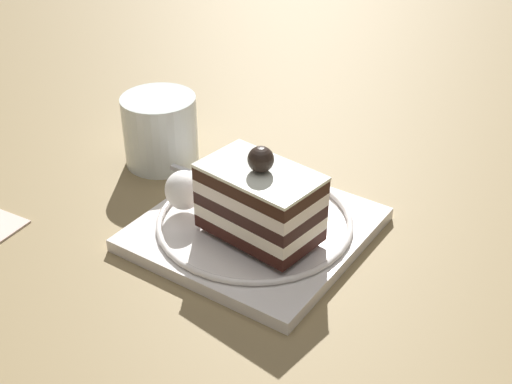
% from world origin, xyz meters
% --- Properties ---
extents(ground_plane, '(2.40, 2.40, 0.00)m').
position_xyz_m(ground_plane, '(0.00, 0.00, 0.00)').
color(ground_plane, olive).
extents(dessert_plate, '(0.21, 0.21, 0.02)m').
position_xyz_m(dessert_plate, '(0.00, 0.03, 0.01)').
color(dessert_plate, white).
rests_on(dessert_plate, ground_plane).
extents(cake_slice, '(0.11, 0.07, 0.09)m').
position_xyz_m(cake_slice, '(0.02, 0.01, 0.05)').
color(cake_slice, black).
rests_on(cake_slice, dessert_plate).
extents(whipped_cream_dollop, '(0.04, 0.04, 0.04)m').
position_xyz_m(whipped_cream_dollop, '(-0.06, -0.00, 0.04)').
color(whipped_cream_dollop, white).
rests_on(whipped_cream_dollop, dessert_plate).
extents(fork, '(0.11, 0.02, 0.00)m').
position_xyz_m(fork, '(-0.07, 0.05, 0.02)').
color(fork, silver).
rests_on(fork, dessert_plate).
extents(drink_glass_near, '(0.08, 0.08, 0.08)m').
position_xyz_m(drink_glass_near, '(-0.17, 0.07, 0.03)').
color(drink_glass_near, white).
rests_on(drink_glass_near, ground_plane).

